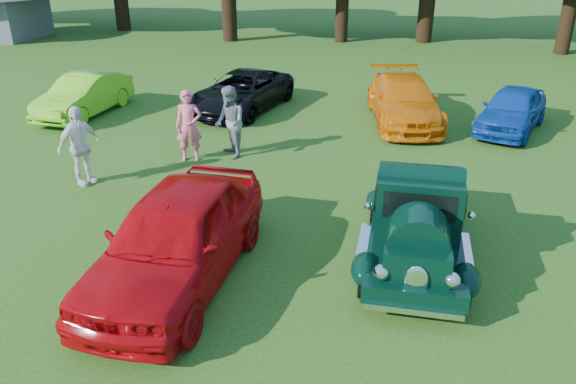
% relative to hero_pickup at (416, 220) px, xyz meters
% --- Properties ---
extents(ground, '(120.00, 120.00, 0.00)m').
position_rel_hero_pickup_xyz_m(ground, '(-1.74, -0.85, -0.76)').
color(ground, '#244E12').
rests_on(ground, ground).
extents(hero_pickup, '(2.08, 4.47, 1.75)m').
position_rel_hero_pickup_xyz_m(hero_pickup, '(0.00, 0.00, 0.00)').
color(hero_pickup, black).
rests_on(hero_pickup, ground).
extents(red_convertible, '(2.14, 4.97, 1.67)m').
position_rel_hero_pickup_xyz_m(red_convertible, '(-4.02, -1.64, 0.08)').
color(red_convertible, '#B7070B').
rests_on(red_convertible, ground).
extents(back_car_lime, '(1.70, 4.13, 1.33)m').
position_rel_hero_pickup_xyz_m(back_car_lime, '(-10.89, 7.08, -0.09)').
color(back_car_lime, '#6DD01B').
rests_on(back_car_lime, ground).
extents(back_car_black, '(3.05, 5.02, 1.30)m').
position_rel_hero_pickup_xyz_m(back_car_black, '(-5.87, 8.70, -0.11)').
color(back_car_black, black).
rests_on(back_car_black, ground).
extents(back_car_orange, '(2.86, 5.16, 1.42)m').
position_rel_hero_pickup_xyz_m(back_car_orange, '(-0.41, 8.49, -0.05)').
color(back_car_orange, orange).
rests_on(back_car_orange, ground).
extents(back_car_blue, '(2.83, 4.19, 1.33)m').
position_rel_hero_pickup_xyz_m(back_car_blue, '(2.86, 8.28, -0.09)').
color(back_car_blue, '#0D3A96').
rests_on(back_car_blue, ground).
extents(spectator_pink, '(0.79, 0.63, 1.90)m').
position_rel_hero_pickup_xyz_m(spectator_pink, '(-5.91, 3.85, 0.19)').
color(spectator_pink, '#ED617F').
rests_on(spectator_pink, ground).
extents(spectator_grey, '(1.15, 1.20, 1.94)m').
position_rel_hero_pickup_xyz_m(spectator_grey, '(-4.92, 4.30, 0.22)').
color(spectator_grey, gray).
rests_on(spectator_grey, ground).
extents(spectator_white, '(0.89, 1.23, 1.94)m').
position_rel_hero_pickup_xyz_m(spectator_white, '(-7.88, 1.80, 0.21)').
color(spectator_white, white).
rests_on(spectator_white, ground).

